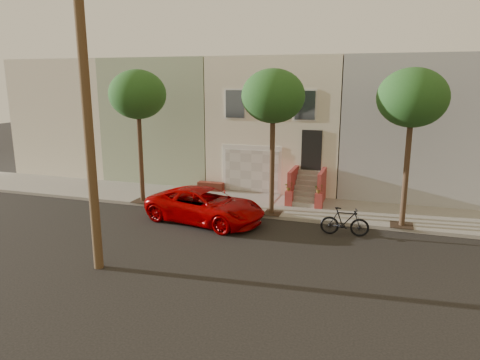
% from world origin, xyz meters
% --- Properties ---
extents(ground, '(90.00, 90.00, 0.00)m').
position_xyz_m(ground, '(0.00, 0.00, 0.00)').
color(ground, black).
rests_on(ground, ground).
extents(sidewalk, '(40.00, 3.70, 0.15)m').
position_xyz_m(sidewalk, '(0.00, 5.35, 0.07)').
color(sidewalk, gray).
rests_on(sidewalk, ground).
extents(house_row, '(33.10, 11.70, 7.00)m').
position_xyz_m(house_row, '(0.00, 11.19, 3.64)').
color(house_row, beige).
rests_on(house_row, sidewalk).
extents(tree_left, '(2.70, 2.57, 6.30)m').
position_xyz_m(tree_left, '(-5.50, 3.90, 5.26)').
color(tree_left, '#2D2116').
rests_on(tree_left, sidewalk).
extents(tree_mid, '(2.70, 2.57, 6.30)m').
position_xyz_m(tree_mid, '(1.00, 3.90, 5.26)').
color(tree_mid, '#2D2116').
rests_on(tree_mid, sidewalk).
extents(tree_right, '(2.70, 2.57, 6.30)m').
position_xyz_m(tree_right, '(6.50, 3.90, 5.26)').
color(tree_right, '#2D2116').
rests_on(tree_right, sidewalk).
extents(pickup_truck, '(5.57, 3.39, 1.45)m').
position_xyz_m(pickup_truck, '(-1.50, 2.27, 0.72)').
color(pickup_truck, '#AB0001').
rests_on(pickup_truck, ground).
extents(motorcycle, '(1.91, 0.65, 1.13)m').
position_xyz_m(motorcycle, '(4.33, 2.38, 0.56)').
color(motorcycle, black).
rests_on(motorcycle, ground).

